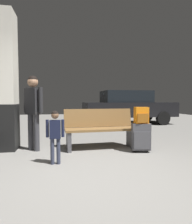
# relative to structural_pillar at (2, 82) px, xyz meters

# --- Properties ---
(ground_plane) EXTENTS (18.00, 18.00, 0.10)m
(ground_plane) POSITION_rel_structural_pillar_xyz_m (1.72, 2.01, -1.53)
(ground_plane) COLOR gray
(structural_pillar) EXTENTS (0.57, 0.57, 2.98)m
(structural_pillar) POSITION_rel_structural_pillar_xyz_m (0.00, 0.00, 0.00)
(structural_pillar) COLOR black
(structural_pillar) RESTS_ON ground_plane
(bench) EXTENTS (1.63, 0.62, 0.89)m
(bench) POSITION_rel_structural_pillar_xyz_m (2.11, -0.23, -1.04)
(bench) COLOR brown
(bench) RESTS_ON ground_plane
(suitcase) EXTENTS (0.41, 0.28, 0.60)m
(suitcase) POSITION_rel_structural_pillar_xyz_m (2.89, -0.72, -1.16)
(suitcase) COLOR #4C4C51
(suitcase) RESTS_ON ground_plane
(backpack_bright) EXTENTS (0.29, 0.20, 0.34)m
(backpack_bright) POSITION_rel_structural_pillar_xyz_m (2.89, -0.72, -0.71)
(backpack_bright) COLOR orange
(backpack_bright) RESTS_ON suitcase
(child) EXTENTS (0.31, 0.19, 0.91)m
(child) POSITION_rel_structural_pillar_xyz_m (1.14, -1.22, -0.92)
(child) COLOR #33384C
(child) RESTS_ON ground_plane
(adult) EXTENTS (0.44, 0.39, 1.61)m
(adult) POSITION_rel_structural_pillar_xyz_m (0.66, -0.19, -0.49)
(adult) COLOR #38383D
(adult) RESTS_ON ground_plane
(parked_car_near) EXTENTS (4.15, 1.89, 1.51)m
(parked_car_near) POSITION_rel_structural_pillar_xyz_m (4.29, 4.20, -0.67)
(parked_car_near) COLOR black
(parked_car_near) RESTS_ON ground_plane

